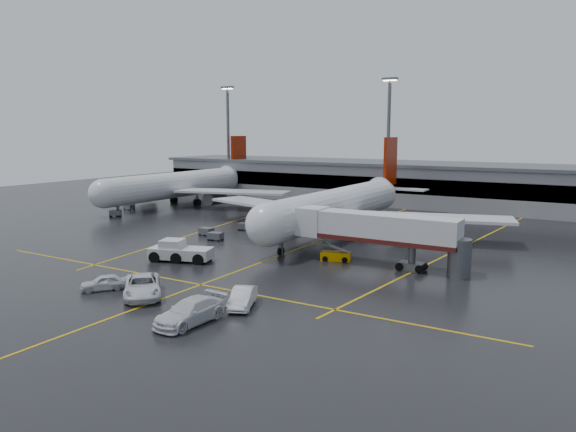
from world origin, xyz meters
The scene contains 22 objects.
ground centered at (0.00, 0.00, 0.00)m, with size 220.00×220.00×0.00m, color black.
apron_line_centre centered at (0.00, 0.00, 0.01)m, with size 0.25×90.00×0.02m, color gold.
apron_line_stop centered at (0.00, -22.00, 0.01)m, with size 60.00×0.25×0.02m, color gold.
apron_line_left centered at (-20.00, 10.00, 0.01)m, with size 0.25×70.00×0.02m, color gold.
apron_line_right centered at (18.00, 10.00, 0.01)m, with size 0.25×70.00×0.02m, color gold.
terminal centered at (0.00, 47.93, 4.32)m, with size 122.00×19.00×8.60m.
light_mast_left centered at (-45.00, 42.00, 14.47)m, with size 3.00×1.20×25.45m.
light_mast_mid centered at (-5.00, 42.00, 14.47)m, with size 3.00×1.20×25.45m.
main_airliner centered at (0.00, 9.70, 4.21)m, with size 48.80×45.60×14.10m.
second_airliner centered at (-42.00, 21.70, 4.21)m, with size 48.80×45.60×14.10m.
jet_bridge centered at (11.87, -6.00, 3.93)m, with size 19.90×3.40×6.05m.
pushback_tractor centered at (-8.66, -15.51, 1.02)m, with size 7.75×5.06×2.57m.
belt_loader centered at (6.94, -6.07, 0.53)m, with size 3.70×2.43×2.17m.
service_van_a centered at (-2.09, -27.62, 0.96)m, with size 3.19×6.91×1.92m, color silver.
service_van_b centered at (6.31, -30.71, 0.95)m, with size 2.66×6.54×1.90m, color silver.
service_van_c centered at (7.47, -25.37, 0.82)m, with size 1.73×4.96×1.63m, color white.
service_van_d centered at (-6.76, -28.06, 0.73)m, with size 1.73×4.30×1.46m, color silver.
baggage_cart_a centered at (-12.58, -3.92, 0.63)m, with size 2.15×1.54×1.12m.
baggage_cart_b centered at (-16.01, -1.74, 0.63)m, with size 2.03×1.34×1.12m.
baggage_cart_c centered at (-13.57, 4.56, 0.63)m, with size 2.18×1.60×1.12m.
baggage_cart_d centered at (-45.46, 10.84, 0.63)m, with size 2.09×1.44×1.12m.
baggage_cart_e centered at (-41.42, 3.91, 0.63)m, with size 2.37×2.28×1.12m.
Camera 1 is at (33.63, -61.38, 14.82)m, focal length 33.54 mm.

